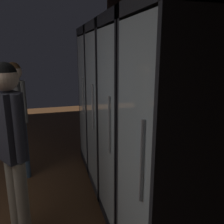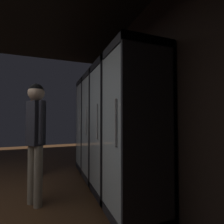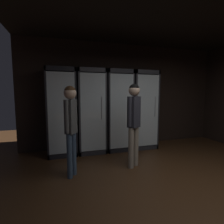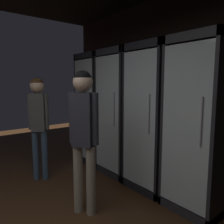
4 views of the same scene
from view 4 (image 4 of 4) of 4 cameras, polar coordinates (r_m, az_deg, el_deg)
wall_back at (r=3.14m, az=23.13°, el=4.98°), size 6.00×0.06×2.80m
cooler_far_left at (r=4.23m, az=-3.08°, el=0.64°), size 0.66×0.67×2.04m
cooler_left at (r=3.69m, az=3.16°, el=-0.48°), size 0.66×0.67×2.04m
cooler_center at (r=3.21m, az=11.47°, el=-1.86°), size 0.66×0.67×2.04m
cooler_right at (r=2.82m, az=22.39°, el=-3.49°), size 0.66×0.67×2.04m
shopper_near at (r=2.47m, az=-7.39°, el=-3.91°), size 0.31×0.26×1.64m
shopper_far at (r=3.52m, az=-18.57°, el=-0.78°), size 0.23×0.27×1.59m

